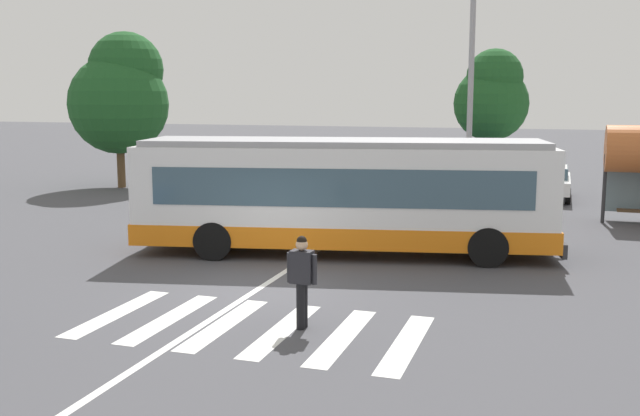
# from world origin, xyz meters

# --- Properties ---
(ground_plane) EXTENTS (160.00, 160.00, 0.00)m
(ground_plane) POSITION_xyz_m (0.00, 0.00, 0.00)
(ground_plane) COLOR #47474C
(city_transit_bus) EXTENTS (11.37, 4.76, 3.06)m
(city_transit_bus) POSITION_xyz_m (0.76, 3.98, 1.59)
(city_transit_bus) COLOR black
(city_transit_bus) RESTS_ON ground_plane
(pedestrian_crossing_street) EXTENTS (0.58, 0.29, 1.72)m
(pedestrian_crossing_street) POSITION_xyz_m (1.83, -2.36, 0.97)
(pedestrian_crossing_street) COLOR black
(pedestrian_crossing_street) RESTS_ON ground_plane
(parked_car_silver) EXTENTS (1.95, 4.54, 1.35)m
(parked_car_silver) POSITION_xyz_m (-7.71, 16.93, 0.77)
(parked_car_silver) COLOR black
(parked_car_silver) RESTS_ON ground_plane
(parked_car_champagne) EXTENTS (1.89, 4.51, 1.35)m
(parked_car_champagne) POSITION_xyz_m (-5.00, 16.47, 0.77)
(parked_car_champagne) COLOR black
(parked_car_champagne) RESTS_ON ground_plane
(parked_car_black) EXTENTS (1.94, 4.54, 1.35)m
(parked_car_black) POSITION_xyz_m (-2.29, 16.34, 0.77)
(parked_car_black) COLOR black
(parked_car_black) RESTS_ON ground_plane
(parked_car_charcoal) EXTENTS (2.04, 4.58, 1.35)m
(parked_car_charcoal) POSITION_xyz_m (0.32, 16.48, 0.77)
(parked_car_charcoal) COLOR black
(parked_car_charcoal) RESTS_ON ground_plane
(parked_car_blue) EXTENTS (1.98, 4.55, 1.35)m
(parked_car_blue) POSITION_xyz_m (3.12, 16.52, 0.77)
(parked_car_blue) COLOR black
(parked_car_blue) RESTS_ON ground_plane
(parked_car_white) EXTENTS (1.90, 4.51, 1.35)m
(parked_car_white) POSITION_xyz_m (5.78, 16.56, 0.77)
(parked_car_white) COLOR black
(parked_car_white) RESTS_ON ground_plane
(twin_arm_street_lamp) EXTENTS (4.92, 0.32, 8.75)m
(twin_arm_street_lamp) POSITION_xyz_m (3.12, 11.89, 5.43)
(twin_arm_street_lamp) COLOR #939399
(twin_arm_street_lamp) RESTS_ON ground_plane
(background_tree_left) EXTENTS (4.50, 4.50, 7.06)m
(background_tree_left) POSITION_xyz_m (-12.84, 14.50, 4.26)
(background_tree_left) COLOR brown
(background_tree_left) RESTS_ON ground_plane
(background_tree_right) EXTENTS (3.33, 3.33, 6.25)m
(background_tree_right) POSITION_xyz_m (3.25, 19.10, 4.16)
(background_tree_right) COLOR brown
(background_tree_right) RESTS_ON ground_plane
(crosswalk_painted_stripes) EXTENTS (6.19, 3.21, 0.01)m
(crosswalk_painted_stripes) POSITION_xyz_m (0.95, -2.61, 0.00)
(crosswalk_painted_stripes) COLOR silver
(crosswalk_painted_stripes) RESTS_ON ground_plane
(lane_center_line) EXTENTS (0.16, 24.00, 0.01)m
(lane_center_line) POSITION_xyz_m (0.01, 2.00, 0.00)
(lane_center_line) COLOR silver
(lane_center_line) RESTS_ON ground_plane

